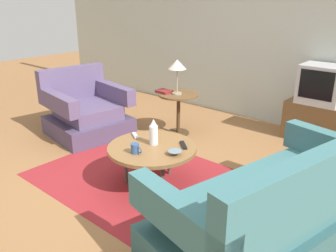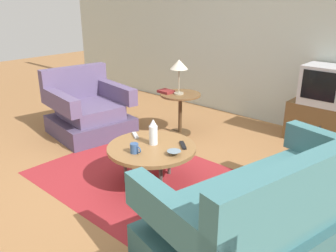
% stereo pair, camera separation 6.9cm
% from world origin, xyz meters
% --- Properties ---
extents(ground_plane, '(16.00, 16.00, 0.00)m').
position_xyz_m(ground_plane, '(0.00, 0.00, 0.00)').
color(ground_plane, olive).
extents(back_wall, '(9.00, 0.12, 2.70)m').
position_xyz_m(back_wall, '(0.00, 2.57, 1.35)').
color(back_wall, '#B2BCB2').
rests_on(back_wall, ground).
extents(area_rug, '(2.46, 1.63, 0.00)m').
position_xyz_m(area_rug, '(0.13, 0.03, 0.00)').
color(area_rug, maroon).
rests_on(area_rug, ground).
extents(armchair, '(1.08, 1.08, 0.87)m').
position_xyz_m(armchair, '(-1.53, 0.46, 0.30)').
color(armchair, '#4B3E5C').
rests_on(armchair, ground).
extents(couch, '(1.31, 2.02, 0.89)m').
position_xyz_m(couch, '(1.43, -0.03, 0.29)').
color(couch, '#325C60').
rests_on(couch, ground).
extents(coffee_table, '(0.87, 0.87, 0.41)m').
position_xyz_m(coffee_table, '(0.13, 0.03, 0.38)').
color(coffee_table, olive).
rests_on(coffee_table, ground).
extents(side_table, '(0.54, 0.54, 0.57)m').
position_xyz_m(side_table, '(-0.56, 1.27, 0.41)').
color(side_table, brown).
rests_on(side_table, ground).
extents(tv_stand, '(0.76, 0.44, 0.51)m').
position_xyz_m(tv_stand, '(0.94, 2.27, 0.25)').
color(tv_stand, brown).
rests_on(tv_stand, ground).
extents(television, '(0.51, 0.42, 0.49)m').
position_xyz_m(television, '(0.94, 2.26, 0.75)').
color(television, '#B7B7BC').
rests_on(television, tv_stand).
extents(table_lamp, '(0.24, 0.24, 0.46)m').
position_xyz_m(table_lamp, '(-0.56, 1.24, 0.94)').
color(table_lamp, '#9E937A').
rests_on(table_lamp, side_table).
extents(vase, '(0.09, 0.09, 0.26)m').
position_xyz_m(vase, '(0.10, 0.08, 0.54)').
color(vase, white).
rests_on(vase, coffee_table).
extents(mug, '(0.13, 0.08, 0.09)m').
position_xyz_m(mug, '(0.12, -0.19, 0.46)').
color(mug, '#335184').
rests_on(mug, coffee_table).
extents(bowl, '(0.13, 0.13, 0.04)m').
position_xyz_m(bowl, '(0.42, 0.02, 0.43)').
color(bowl, slate).
rests_on(bowl, coffee_table).
extents(tv_remote_dark, '(0.16, 0.15, 0.02)m').
position_xyz_m(tv_remote_dark, '(0.35, 0.23, 0.42)').
color(tv_remote_dark, black).
rests_on(tv_remote_dark, coffee_table).
extents(tv_remote_silver, '(0.16, 0.12, 0.02)m').
position_xyz_m(tv_remote_silver, '(-0.18, 0.10, 0.42)').
color(tv_remote_silver, '#B2B2B7').
rests_on(tv_remote_silver, coffee_table).
extents(book, '(0.20, 0.16, 0.03)m').
position_xyz_m(book, '(-0.74, 1.18, 0.58)').
color(book, maroon).
rests_on(book, side_table).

